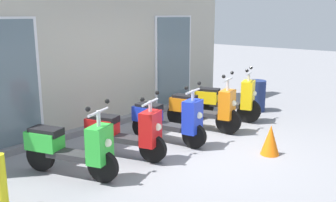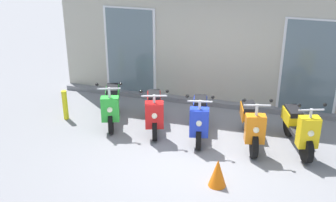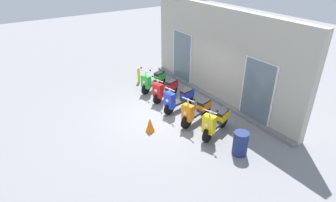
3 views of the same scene
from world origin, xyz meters
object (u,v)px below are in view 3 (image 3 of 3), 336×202
Objects in this scene: curb_bollard at (139,75)px; traffic_cone at (150,125)px; scooter_blue at (179,99)px; trash_bin at (240,143)px; scooter_green at (154,80)px; scooter_yellow at (216,122)px; scooter_red at (165,89)px; scooter_orange at (196,111)px.

curb_bollard is 1.35× the size of traffic_cone.
scooter_blue is 2.95× the size of traffic_cone.
curb_bollard is (-6.36, 0.01, -0.03)m from trash_bin.
scooter_yellow is at bearing -0.93° from scooter_green.
scooter_red is at bearing 179.76° from scooter_yellow.
scooter_green is 1.03m from scooter_red.
trash_bin is 1.08× the size of curb_bollard.
trash_bin is (1.19, -0.10, -0.09)m from scooter_yellow.
scooter_yellow reaches higher than scooter_green.
scooter_blue is at bearing -3.58° from scooter_red.
traffic_cone is at bearing -102.86° from scooter_orange.
scooter_green is at bearing 177.70° from scooter_orange.
trash_bin is at bearing -0.98° from scooter_orange.
scooter_red is 2.10m from scooter_orange.
scooter_yellow is (2.02, 0.05, 0.00)m from scooter_blue.
scooter_orange is at bearing 179.02° from trash_bin.
scooter_blue is 3.15m from curb_bollard.
scooter_orange reaches higher than trash_bin.
traffic_cone is (3.84, -1.65, -0.09)m from curb_bollard.
scooter_green is 2.15× the size of curb_bollard.
scooter_green reaches higher than trash_bin.
scooter_red reaches higher than trash_bin.
curb_bollard is at bearing -177.40° from scooter_red.
curb_bollard is (-1.10, -0.15, -0.11)m from scooter_green.
scooter_orange is 1.03× the size of scooter_yellow.
scooter_orange is 0.95m from scooter_yellow.
scooter_blue is 3.21m from trash_bin.
scooter_yellow is (3.05, -0.01, 0.01)m from scooter_red.
scooter_orange is (1.08, -0.01, -0.00)m from scooter_blue.
scooter_orange reaches higher than scooter_blue.
trash_bin is 1.46× the size of traffic_cone.
curb_bollard is (-5.17, -0.08, -0.11)m from scooter_yellow.
scooter_green reaches higher than scooter_red.
scooter_yellow reaches higher than traffic_cone.
scooter_blue is 0.97× the size of scooter_orange.
scooter_yellow is 2.95× the size of traffic_cone.
trash_bin is at bearing 32.99° from traffic_cone.
scooter_blue reaches higher than scooter_green.
traffic_cone is (-2.52, -1.64, -0.12)m from trash_bin.
curb_bollard is at bearing -179.08° from scooter_yellow.
trash_bin is (2.14, -0.04, -0.08)m from scooter_orange.
scooter_orange reaches higher than scooter_yellow.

